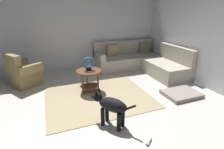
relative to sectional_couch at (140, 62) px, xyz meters
name	(u,v)px	position (x,y,z in m)	size (l,w,h in m)	color
ground_plane	(101,117)	(-1.99, -2.02, -0.34)	(6.00, 6.00, 0.10)	beige
wall_back	(72,28)	(-1.99, 0.92, 1.06)	(6.00, 0.12, 2.70)	silver
area_rug	(98,97)	(-1.84, -1.32, -0.28)	(2.30, 1.90, 0.01)	tan
sectional_couch	(140,62)	(0.00, 0.00, 0.00)	(2.20, 2.25, 0.88)	#B2A899
armchair	(23,74)	(-3.45, 0.00, 0.03)	(0.94, 1.00, 0.88)	olive
side_table	(89,75)	(-1.94, -0.94, 0.13)	(0.60, 0.60, 0.54)	brown
torus_sculpture	(88,63)	(-1.94, -0.94, 0.42)	(0.28, 0.08, 0.33)	black
dog_bed_mat	(181,94)	(-0.01, -1.94, -0.24)	(0.80, 0.60, 0.09)	gray
dog	(110,106)	(-1.93, -2.37, 0.09)	(0.57, 0.69, 0.63)	black
dog_toy_rope	(149,141)	(-1.54, -2.98, -0.26)	(0.05, 0.05, 0.16)	silver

